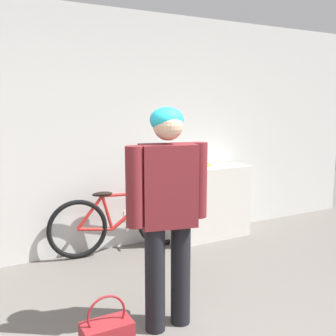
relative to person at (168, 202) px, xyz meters
name	(u,v)px	position (x,y,z in m)	size (l,w,h in m)	color
wall_back	(76,134)	(-0.17, 1.72, 0.37)	(8.00, 0.07, 2.60)	silver
side_shelf	(207,203)	(1.33, 1.48, -0.50)	(1.04, 0.38, 0.87)	beige
person	(168,202)	(0.00, 0.00, 0.00)	(0.62, 0.29, 1.59)	black
bicycle	(122,222)	(0.26, 1.53, -0.60)	(1.60, 0.46, 0.70)	black
banana	(200,166)	(1.24, 1.51, -0.05)	(0.32, 0.08, 0.03)	#EAD64C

